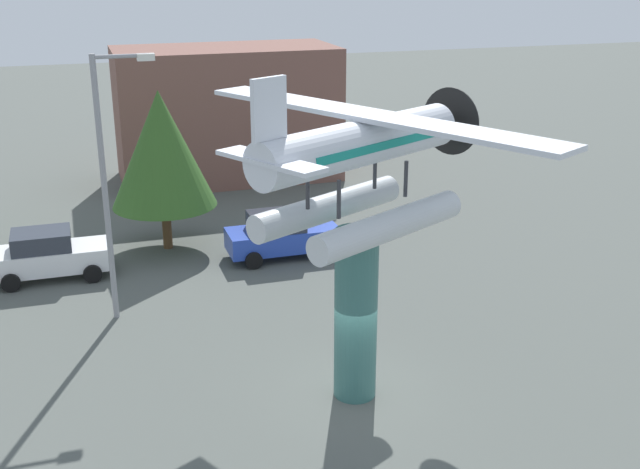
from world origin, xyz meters
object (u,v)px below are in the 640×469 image
Objects in this scene: car_far_blue at (281,235)px; tree_east at (162,149)px; floatplane_monument at (362,162)px; car_mid_white at (49,254)px; streetlight_primary at (110,172)px; storefront_building at (227,114)px; display_pedestal at (356,315)px.

tree_east is (-4.00, 2.27, 3.08)m from car_far_blue.
floatplane_monument is at bearing -74.83° from tree_east.
tree_east is at bearing 22.17° from car_mid_white.
tree_east is at bearing 69.30° from streetlight_primary.
floatplane_monument is at bearing -92.67° from storefront_building.
car_mid_white and car_far_blue have the same top height.
storefront_building reaches higher than tree_east.
display_pedestal is at bearing -92.97° from storefront_building.
floatplane_monument reaches higher than car_mid_white.
streetlight_primary is (-5.56, 6.61, -1.48)m from floatplane_monument.
car_mid_white is 5.65m from tree_east.
display_pedestal is 13.22m from car_mid_white.
display_pedestal is at bearing 180.00° from floatplane_monument.
tree_east reaches higher than car_mid_white.
display_pedestal is 3.96m from floatplane_monument.
storefront_building is at bearing 52.17° from car_mid_white.
tree_east reaches higher than display_pedestal.
floatplane_monument reaches higher than tree_east.
car_mid_white is 1.00× the size of car_far_blue.
storefront_building reaches higher than display_pedestal.
car_far_blue is at bearing -3.29° from car_mid_white.
display_pedestal is at bearing -50.76° from streetlight_primary.
streetlight_primary is 0.76× the size of storefront_building.
streetlight_primary is at bearing -150.24° from car_far_blue.
storefront_building is (6.59, 15.33, -1.47)m from streetlight_primary.
display_pedestal is 0.42× the size of storefront_building.
car_far_blue is 8.13m from streetlight_primary.
car_mid_white is at bearing 98.24° from floatplane_monument.
tree_east reaches higher than car_far_blue.
car_far_blue is at bearing 29.76° from streetlight_primary.
car_mid_white is at bearing -127.83° from storefront_building.
streetlight_primary is at bearing 129.24° from display_pedestal.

